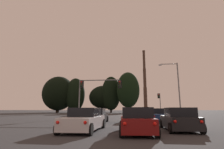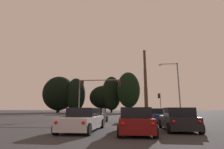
{
  "view_description": "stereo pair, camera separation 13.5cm",
  "coord_description": "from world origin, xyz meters",
  "px_view_note": "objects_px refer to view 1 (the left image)",
  "views": [
    {
      "loc": [
        -0.1,
        -1.65,
        1.33
      ],
      "look_at": [
        -3.14,
        29.1,
        7.51
      ],
      "focal_mm": 28.0,
      "sensor_mm": 36.0,
      "label": 1
    },
    {
      "loc": [
        0.04,
        -1.63,
        1.33
      ],
      "look_at": [
        -3.14,
        29.1,
        7.51
      ],
      "focal_mm": 28.0,
      "sensor_mm": 36.0,
      "label": 2
    }
  ],
  "objects_px": {
    "sedan_right_lane_front": "(159,116)",
    "traffic_light_far_right": "(160,100)",
    "sedan_center_lane_front": "(133,116)",
    "sedan_left_lane_second": "(85,120)",
    "hatchback_left_lane_front": "(97,116)",
    "hatchback_center_lane_second": "(136,121)",
    "smokestack": "(145,86)",
    "street_lamp": "(176,84)",
    "hatchback_right_lane_second": "(179,120)",
    "traffic_light_overhead_left": "(94,88)"
  },
  "relations": [
    {
      "from": "sedan_right_lane_front",
      "to": "traffic_light_far_right",
      "type": "distance_m",
      "value": 27.54
    },
    {
      "from": "sedan_center_lane_front",
      "to": "sedan_left_lane_second",
      "type": "distance_m",
      "value": 8.67
    },
    {
      "from": "hatchback_left_lane_front",
      "to": "sedan_left_lane_second",
      "type": "relative_size",
      "value": 0.87
    },
    {
      "from": "hatchback_center_lane_second",
      "to": "sedan_center_lane_front",
      "type": "relative_size",
      "value": 0.88
    },
    {
      "from": "smokestack",
      "to": "street_lamp",
      "type": "bearing_deg",
      "value": -93.07
    },
    {
      "from": "hatchback_right_lane_second",
      "to": "traffic_light_overhead_left",
      "type": "bearing_deg",
      "value": 121.78
    },
    {
      "from": "traffic_light_far_right",
      "to": "smokestack",
      "type": "height_order",
      "value": "smokestack"
    },
    {
      "from": "hatchback_left_lane_front",
      "to": "hatchback_center_lane_second",
      "type": "relative_size",
      "value": 0.99
    },
    {
      "from": "hatchback_left_lane_front",
      "to": "traffic_light_far_right",
      "type": "bearing_deg",
      "value": 69.15
    },
    {
      "from": "hatchback_center_lane_second",
      "to": "hatchback_right_lane_second",
      "type": "distance_m",
      "value": 3.24
    },
    {
      "from": "traffic_light_far_right",
      "to": "street_lamp",
      "type": "relative_size",
      "value": 0.61
    },
    {
      "from": "hatchback_left_lane_front",
      "to": "sedan_left_lane_second",
      "type": "height_order",
      "value": "hatchback_left_lane_front"
    },
    {
      "from": "hatchback_left_lane_front",
      "to": "smokestack",
      "type": "height_order",
      "value": "smokestack"
    },
    {
      "from": "traffic_light_overhead_left",
      "to": "smokestack",
      "type": "height_order",
      "value": "smokestack"
    },
    {
      "from": "hatchback_center_lane_second",
      "to": "smokestack",
      "type": "xyz_separation_m",
      "value": [
        14.31,
        152.88,
        21.68
      ]
    },
    {
      "from": "traffic_light_far_right",
      "to": "street_lamp",
      "type": "bearing_deg",
      "value": -90.81
    },
    {
      "from": "sedan_center_lane_front",
      "to": "hatchback_right_lane_second",
      "type": "bearing_deg",
      "value": -67.82
    },
    {
      "from": "traffic_light_overhead_left",
      "to": "sedan_right_lane_front",
      "type": "bearing_deg",
      "value": -39.34
    },
    {
      "from": "traffic_light_overhead_left",
      "to": "traffic_light_far_right",
      "type": "height_order",
      "value": "traffic_light_overhead_left"
    },
    {
      "from": "sedan_center_lane_front",
      "to": "sedan_left_lane_second",
      "type": "bearing_deg",
      "value": -110.42
    },
    {
      "from": "sedan_center_lane_front",
      "to": "smokestack",
      "type": "relative_size",
      "value": 0.08
    },
    {
      "from": "hatchback_right_lane_second",
      "to": "sedan_left_lane_second",
      "type": "distance_m",
      "value": 6.04
    },
    {
      "from": "sedan_right_lane_front",
      "to": "hatchback_center_lane_second",
      "type": "bearing_deg",
      "value": -105.16
    },
    {
      "from": "sedan_center_lane_front",
      "to": "smokestack",
      "type": "xyz_separation_m",
      "value": [
        14.31,
        143.88,
        21.68
      ]
    },
    {
      "from": "sedan_left_lane_second",
      "to": "traffic_light_far_right",
      "type": "relative_size",
      "value": 0.88
    },
    {
      "from": "sedan_left_lane_second",
      "to": "traffic_light_overhead_left",
      "type": "distance_m",
      "value": 15.55
    },
    {
      "from": "traffic_light_far_right",
      "to": "smokestack",
      "type": "bearing_deg",
      "value": 86.59
    },
    {
      "from": "hatchback_left_lane_front",
      "to": "traffic_light_far_right",
      "type": "xyz_separation_m",
      "value": [
        11.03,
        28.21,
        2.91
      ]
    },
    {
      "from": "sedan_right_lane_front",
      "to": "sedan_left_lane_second",
      "type": "relative_size",
      "value": 1.0
    },
    {
      "from": "sedan_left_lane_second",
      "to": "traffic_light_far_right",
      "type": "bearing_deg",
      "value": 74.92
    },
    {
      "from": "traffic_light_far_right",
      "to": "smokestack",
      "type": "xyz_separation_m",
      "value": [
        6.97,
        116.96,
        18.77
      ]
    },
    {
      "from": "hatchback_left_lane_front",
      "to": "sedan_center_lane_front",
      "type": "height_order",
      "value": "hatchback_left_lane_front"
    },
    {
      "from": "sedan_right_lane_front",
      "to": "hatchback_left_lane_front",
      "type": "bearing_deg",
      "value": -167.69
    },
    {
      "from": "hatchback_left_lane_front",
      "to": "traffic_light_overhead_left",
      "type": "distance_m",
      "value": 9.19
    },
    {
      "from": "sedan_right_lane_front",
      "to": "sedan_left_lane_second",
      "type": "height_order",
      "value": "same"
    },
    {
      "from": "street_lamp",
      "to": "sedan_left_lane_second",
      "type": "bearing_deg",
      "value": -120.44
    },
    {
      "from": "hatchback_left_lane_front",
      "to": "traffic_light_overhead_left",
      "type": "height_order",
      "value": "traffic_light_overhead_left"
    },
    {
      "from": "hatchback_right_lane_second",
      "to": "traffic_light_far_right",
      "type": "distance_m",
      "value": 34.66
    },
    {
      "from": "hatchback_right_lane_second",
      "to": "street_lamp",
      "type": "height_order",
      "value": "street_lamp"
    },
    {
      "from": "sedan_center_lane_front",
      "to": "street_lamp",
      "type": "height_order",
      "value": "street_lamp"
    },
    {
      "from": "traffic_light_overhead_left",
      "to": "hatchback_left_lane_front",
      "type": "bearing_deg",
      "value": -75.84
    },
    {
      "from": "hatchback_left_lane_front",
      "to": "sedan_center_lane_front",
      "type": "distance_m",
      "value": 3.91
    },
    {
      "from": "hatchback_left_lane_front",
      "to": "smokestack",
      "type": "relative_size",
      "value": 0.07
    },
    {
      "from": "traffic_light_overhead_left",
      "to": "traffic_light_far_right",
      "type": "xyz_separation_m",
      "value": [
        13.08,
        20.11,
        -0.93
      ]
    },
    {
      "from": "sedan_center_lane_front",
      "to": "smokestack",
      "type": "distance_m",
      "value": 146.21
    },
    {
      "from": "sedan_left_lane_second",
      "to": "hatchback_right_lane_second",
      "type": "bearing_deg",
      "value": 8.78
    },
    {
      "from": "hatchback_right_lane_second",
      "to": "traffic_light_far_right",
      "type": "relative_size",
      "value": 0.76
    },
    {
      "from": "sedan_left_lane_second",
      "to": "smokestack",
      "type": "xyz_separation_m",
      "value": [
        17.54,
        151.93,
        21.68
      ]
    },
    {
      "from": "sedan_right_lane_front",
      "to": "sedan_center_lane_front",
      "type": "height_order",
      "value": "same"
    },
    {
      "from": "traffic_light_overhead_left",
      "to": "hatchback_right_lane_second",
      "type": "bearing_deg",
      "value": -58.95
    }
  ]
}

